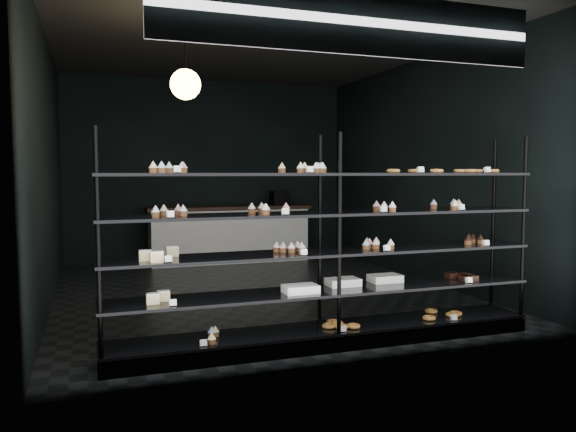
{
  "coord_description": "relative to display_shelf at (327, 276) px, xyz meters",
  "views": [
    {
      "loc": [
        -2.02,
        -7.05,
        1.57
      ],
      "look_at": [
        -0.22,
        -1.9,
        1.14
      ],
      "focal_mm": 35.0,
      "sensor_mm": 36.0,
      "label": 1
    }
  ],
  "objects": [
    {
      "name": "signage",
      "position": [
        0.04,
        -0.48,
        2.12
      ],
      "size": [
        3.3,
        0.05,
        0.5
      ],
      "color": "#0C103C",
      "rests_on": "room"
    },
    {
      "name": "service_counter",
      "position": [
        0.28,
        4.95,
        -0.13
      ],
      "size": [
        2.83,
        0.65,
        1.23
      ],
      "color": "white",
      "rests_on": "room"
    },
    {
      "name": "room",
      "position": [
        0.04,
        2.45,
        0.97
      ],
      "size": [
        5.01,
        6.01,
        3.2
      ],
      "color": "black",
      "rests_on": "ground"
    },
    {
      "name": "display_shelf",
      "position": [
        0.0,
        0.0,
        0.0
      ],
      "size": [
        4.0,
        0.5,
        1.91
      ],
      "color": "black",
      "rests_on": "room"
    },
    {
      "name": "pendant_lamp",
      "position": [
        -1.07,
        1.14,
        1.82
      ],
      "size": [
        0.31,
        0.31,
        0.88
      ],
      "color": "black",
      "rests_on": "room"
    }
  ]
}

